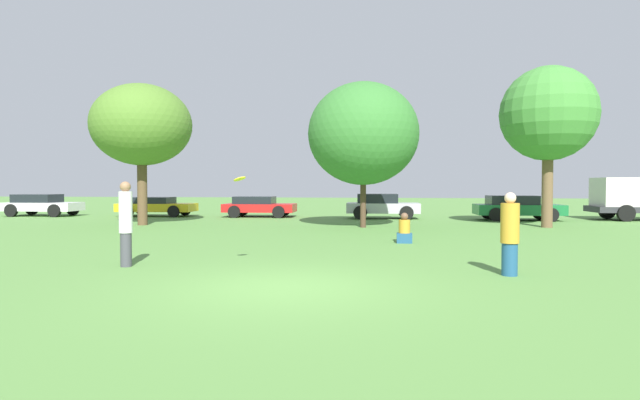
# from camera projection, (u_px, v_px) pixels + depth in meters

# --- Properties ---
(ground_plane) EXTENTS (120.00, 120.00, 0.00)m
(ground_plane) POSITION_uv_depth(u_px,v_px,m) (285.00, 287.00, 9.14)
(ground_plane) COLOR #54843D
(person_thrower) EXTENTS (0.29, 0.29, 1.89)m
(person_thrower) POSITION_uv_depth(u_px,v_px,m) (126.00, 222.00, 11.43)
(person_thrower) COLOR #3F3F47
(person_thrower) RESTS_ON ground
(person_catcher) EXTENTS (0.36, 0.36, 1.67)m
(person_catcher) POSITION_uv_depth(u_px,v_px,m) (510.00, 234.00, 10.31)
(person_catcher) COLOR navy
(person_catcher) RESTS_ON ground
(frisbee) EXTENTS (0.27, 0.27, 0.13)m
(frisbee) POSITION_uv_depth(u_px,v_px,m) (240.00, 179.00, 11.16)
(frisbee) COLOR yellow
(bystander_sitting) EXTENTS (0.47, 0.39, 0.94)m
(bystander_sitting) POSITION_uv_depth(u_px,v_px,m) (404.00, 231.00, 16.05)
(bystander_sitting) COLOR navy
(bystander_sitting) RESTS_ON ground
(tree_0) EXTENTS (4.39, 4.39, 6.26)m
(tree_0) POSITION_uv_depth(u_px,v_px,m) (142.00, 125.00, 22.91)
(tree_0) COLOR brown
(tree_0) RESTS_ON ground
(tree_1) EXTENTS (4.64, 4.64, 6.09)m
(tree_1) POSITION_uv_depth(u_px,v_px,m) (363.00, 134.00, 21.65)
(tree_1) COLOR #473323
(tree_1) RESTS_ON ground
(tree_2) EXTENTS (3.95, 3.95, 6.76)m
(tree_2) POSITION_uv_depth(u_px,v_px,m) (548.00, 114.00, 21.64)
(tree_2) COLOR brown
(tree_2) RESTS_ON ground
(parked_car_white) EXTENTS (4.17, 2.07, 1.25)m
(parked_car_white) POSITION_uv_depth(u_px,v_px,m) (41.00, 204.00, 29.51)
(parked_car_white) COLOR silver
(parked_car_white) RESTS_ON ground
(parked_car_yellow) EXTENTS (4.31, 2.02, 1.09)m
(parked_car_yellow) POSITION_uv_depth(u_px,v_px,m) (156.00, 206.00, 29.33)
(parked_car_yellow) COLOR gold
(parked_car_yellow) RESTS_ON ground
(parked_car_red) EXTENTS (3.97, 2.11, 1.14)m
(parked_car_red) POSITION_uv_depth(u_px,v_px,m) (258.00, 206.00, 28.71)
(parked_car_red) COLOR red
(parked_car_red) RESTS_ON ground
(parked_car_silver) EXTENTS (3.86, 1.96, 1.31)m
(parked_car_silver) POSITION_uv_depth(u_px,v_px,m) (381.00, 205.00, 27.37)
(parked_car_silver) COLOR #B2B2B7
(parked_car_silver) RESTS_ON ground
(parked_car_green) EXTENTS (4.26, 2.16, 1.25)m
(parked_car_green) POSITION_uv_depth(u_px,v_px,m) (516.00, 207.00, 26.05)
(parked_car_green) COLOR #196633
(parked_car_green) RESTS_ON ground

